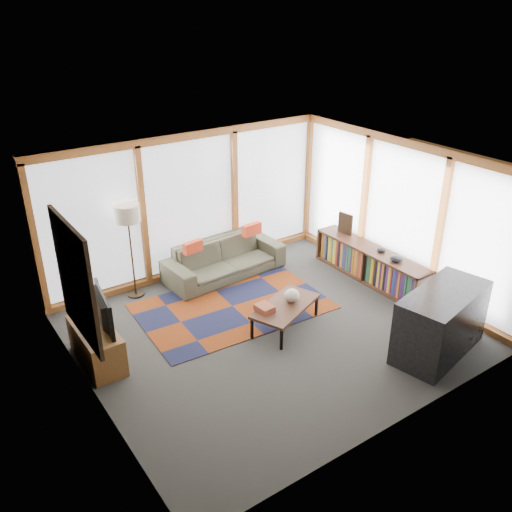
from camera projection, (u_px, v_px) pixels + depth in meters
ground at (271, 329)px, 8.35m from camera, size 5.50×5.50×0.00m
room_envelope at (276, 219)px, 8.35m from camera, size 5.52×5.02×2.62m
rug at (232, 306)px, 8.96m from camera, size 3.12×2.10×0.01m
sofa at (224, 259)px, 9.85m from camera, size 2.27×1.00×0.65m
pillow_left at (193, 247)px, 9.30m from camera, size 0.37×0.16×0.20m
pillow_right at (252, 229)px, 9.98m from camera, size 0.40×0.15×0.21m
floor_lamp at (131, 251)px, 8.97m from camera, size 0.41×0.41×1.65m
coffee_table at (285, 316)px, 8.34m from camera, size 1.32×1.00×0.39m
book_stack at (265, 308)px, 8.08m from camera, size 0.24×0.29×0.09m
vase at (292, 295)px, 8.30m from camera, size 0.28×0.28×0.21m
bookshelf at (370, 264)px, 9.69m from camera, size 0.44×2.44×0.61m
bowl_a at (397, 258)px, 9.08m from camera, size 0.25×0.25×0.11m
bowl_b at (381, 250)px, 9.43m from camera, size 0.19×0.19×0.08m
shelf_picture at (345, 224)px, 10.10m from camera, size 0.09×0.31×0.40m
tv_console at (97, 345)px, 7.50m from camera, size 0.46×1.11×0.55m
television at (97, 310)px, 7.30m from camera, size 0.25×0.92×0.53m
bar_counter at (441, 322)px, 7.65m from camera, size 1.65×1.02×0.97m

